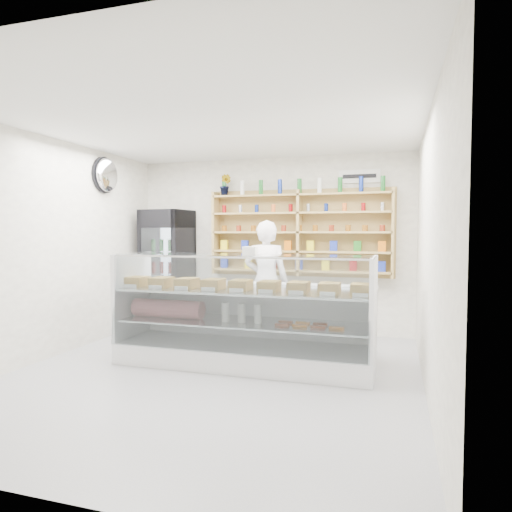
% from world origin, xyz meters
% --- Properties ---
extents(room, '(5.00, 5.00, 5.00)m').
position_xyz_m(room, '(0.00, 0.00, 1.40)').
color(room, '#A1A1A6').
rests_on(room, ground).
extents(display_counter, '(3.07, 0.92, 1.34)m').
position_xyz_m(display_counter, '(0.21, 0.48, 0.37)').
color(display_counter, white).
rests_on(display_counter, floor).
extents(shop_worker, '(0.67, 0.46, 1.77)m').
position_xyz_m(shop_worker, '(0.15, 1.69, 0.89)').
color(shop_worker, white).
rests_on(shop_worker, floor).
extents(drinks_cooler, '(0.75, 0.73, 1.97)m').
position_xyz_m(drinks_cooler, '(-1.69, 2.13, 0.99)').
color(drinks_cooler, black).
rests_on(drinks_cooler, floor).
extents(wall_shelving, '(2.84, 0.28, 1.33)m').
position_xyz_m(wall_shelving, '(0.50, 2.34, 1.59)').
color(wall_shelving, '#A4894D').
rests_on(wall_shelving, back_wall).
extents(potted_plant, '(0.21, 0.18, 0.34)m').
position_xyz_m(potted_plant, '(-0.73, 2.34, 2.37)').
color(potted_plant, '#1E6626').
rests_on(potted_plant, wall_shelving).
extents(security_mirror, '(0.15, 0.50, 0.50)m').
position_xyz_m(security_mirror, '(-2.17, 1.20, 2.45)').
color(security_mirror, silver).
rests_on(security_mirror, left_wall).
extents(wall_sign, '(0.62, 0.03, 0.20)m').
position_xyz_m(wall_sign, '(1.40, 2.47, 2.45)').
color(wall_sign, white).
rests_on(wall_sign, back_wall).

